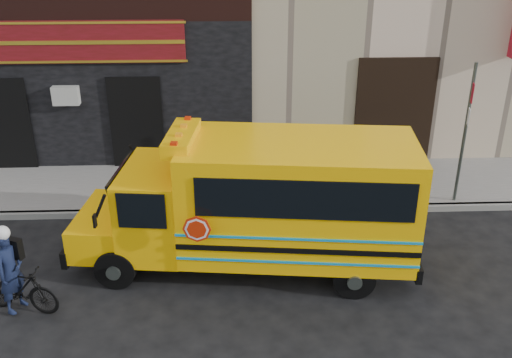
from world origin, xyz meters
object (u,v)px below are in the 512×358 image
Objects in this scene: sign_pole at (465,131)px; bicycle at (19,289)px; school_bus at (264,200)px; cyclist at (11,274)px.

sign_pole is 10.30m from bicycle.
bicycle is (-9.44, -3.82, -1.52)m from sign_pole.
school_bus is 4.58× the size of bicycle.
cyclist is (-9.53, -3.82, -1.17)m from sign_pole.
bicycle is 0.96× the size of cyclist.
sign_pole is 10.33m from cyclist.
bicycle is (-4.52, -1.34, -1.04)m from school_bus.
sign_pole is at bearing 26.73° from school_bus.
cyclist is (-4.61, -1.34, -0.70)m from school_bus.
school_bus is 4.85m from cyclist.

